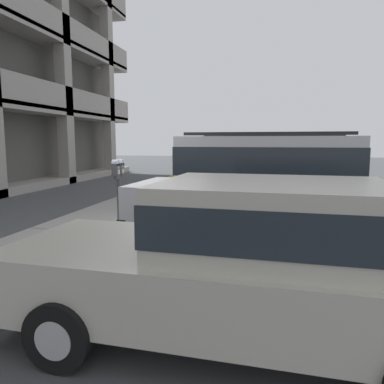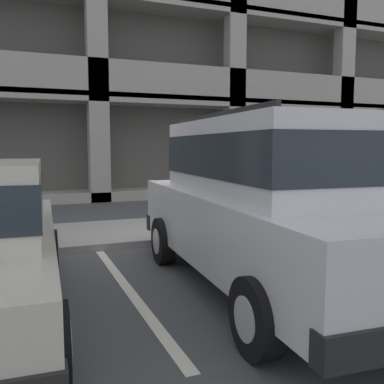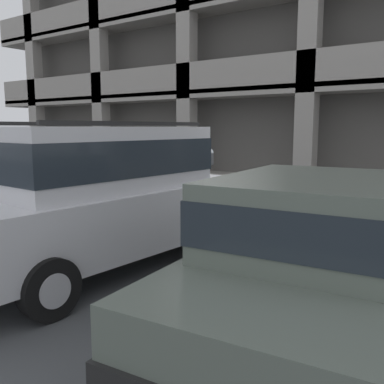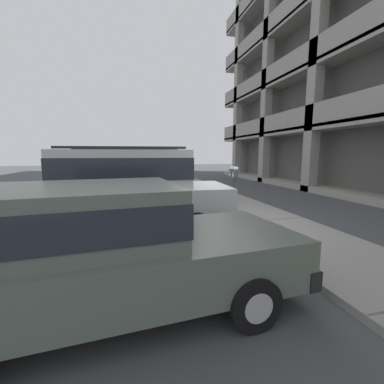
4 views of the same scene
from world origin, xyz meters
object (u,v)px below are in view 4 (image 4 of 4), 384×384
silver_suv (127,188)px  parking_meter_near (233,181)px  red_sedan (130,184)px  dark_hatchback (105,247)px

silver_suv → parking_meter_near: size_ratio=3.39×
red_sedan → dark_hatchback: 6.39m
dark_hatchback → parking_meter_near: size_ratio=3.21×
dark_hatchback → silver_suv: bearing=170.4°
silver_suv → dark_hatchback: size_ratio=1.06×
silver_suv → red_sedan: (-3.24, 0.09, -0.27)m
red_sedan → parking_meter_near: 4.10m
silver_suv → dark_hatchback: 3.16m
red_sedan → parking_meter_near: bearing=42.5°
red_sedan → parking_meter_near: parking_meter_near is taller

